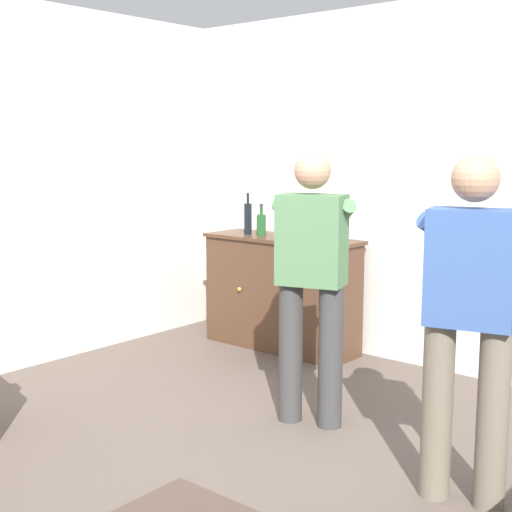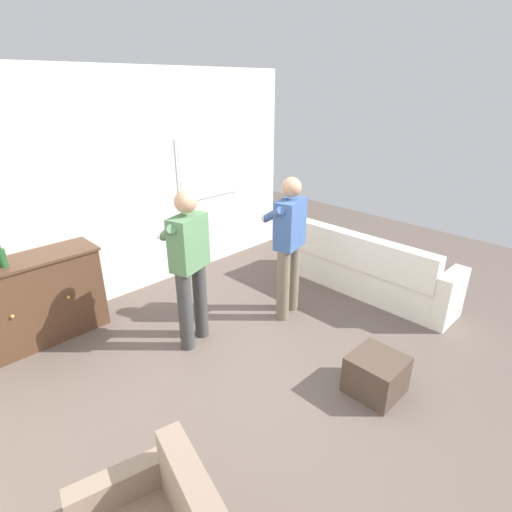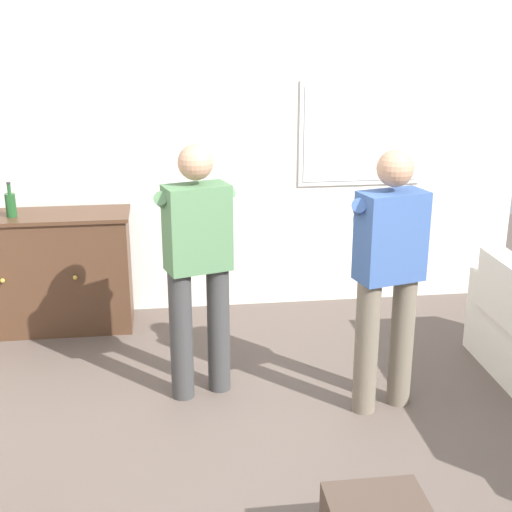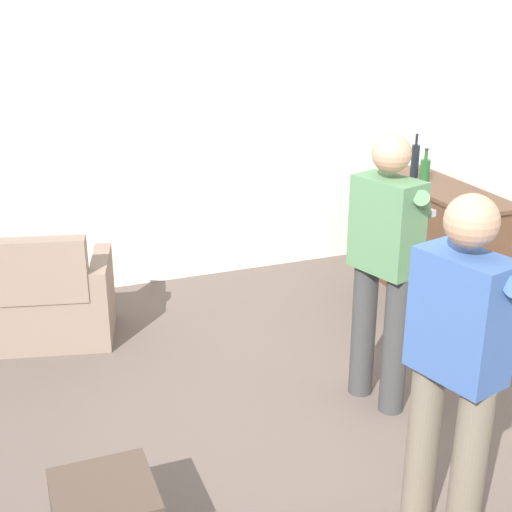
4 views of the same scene
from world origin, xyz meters
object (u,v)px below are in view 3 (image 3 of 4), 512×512
(sideboard_cabinet, at_px, (44,272))
(person_standing_right, at_px, (388,270))
(bottle_liquor_amber, at_px, (11,204))
(person_standing_left, at_px, (198,260))

(sideboard_cabinet, height_order, person_standing_right, person_standing_right)
(bottle_liquor_amber, bearing_deg, person_standing_right, -30.60)
(sideboard_cabinet, distance_m, person_standing_left, 1.74)
(sideboard_cabinet, relative_size, person_standing_right, 0.83)
(sideboard_cabinet, distance_m, bottle_liquor_amber, 0.61)
(sideboard_cabinet, xyz_separation_m, person_standing_left, (1.17, -1.20, 0.46))
(person_standing_left, bearing_deg, person_standing_right, -16.01)
(sideboard_cabinet, relative_size, person_standing_left, 0.83)
(person_standing_left, bearing_deg, sideboard_cabinet, 134.35)
(sideboard_cabinet, height_order, person_standing_left, person_standing_left)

